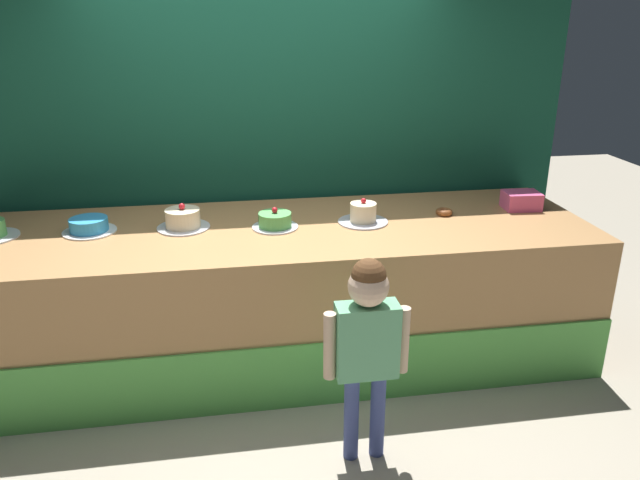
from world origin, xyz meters
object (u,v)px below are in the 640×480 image
object	(u,v)px
child_figure	(367,334)
cake_right	(275,221)
donut	(444,212)
cake_left	(89,226)
cake_center	(183,219)
cake_far_right	(363,214)
pink_box	(521,200)

from	to	relation	value
child_figure	cake_right	world-z (taller)	child_figure
donut	cake_left	size ratio (longest dim) A/B	0.35
child_figure	cake_center	world-z (taller)	child_figure
child_figure	cake_right	distance (m)	1.18
donut	cake_far_right	size ratio (longest dim) A/B	0.35
child_figure	cake_far_right	bearing A→B (deg)	78.25
pink_box	cake_far_right	xyz separation A→B (m)	(-1.16, -0.11, -0.00)
pink_box	cake_center	bearing A→B (deg)	-179.16
cake_left	cake_center	bearing A→B (deg)	-1.79
pink_box	cake_left	xyz separation A→B (m)	(-2.91, -0.02, -0.02)
pink_box	cake_right	size ratio (longest dim) A/B	0.82
child_figure	cake_left	world-z (taller)	child_figure
pink_box	cake_far_right	distance (m)	1.17
cake_left	cake_right	world-z (taller)	cake_right
child_figure	donut	bearing A→B (deg)	55.37
cake_center	cake_far_right	xyz separation A→B (m)	(1.16, -0.08, -0.00)
donut	cake_far_right	bearing A→B (deg)	-173.60
cake_left	cake_center	size ratio (longest dim) A/B	0.98
cake_center	cake_far_right	size ratio (longest dim) A/B	1.02
donut	cake_right	xyz separation A→B (m)	(-1.16, -0.08, 0.03)
cake_left	pink_box	bearing A→B (deg)	0.31
donut	cake_center	bearing A→B (deg)	179.60
child_figure	cake_center	bearing A→B (deg)	128.08
donut	cake_far_right	world-z (taller)	cake_far_right
pink_box	donut	bearing A→B (deg)	-175.46
cake_center	cake_right	world-z (taller)	cake_center
donut	child_figure	bearing A→B (deg)	-124.63
cake_far_right	pink_box	bearing A→B (deg)	5.47
pink_box	cake_center	size ratio (longest dim) A/B	0.72
donut	pink_box	bearing A→B (deg)	4.54
pink_box	cake_left	bearing A→B (deg)	-179.69
child_figure	pink_box	size ratio (longest dim) A/B	4.70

